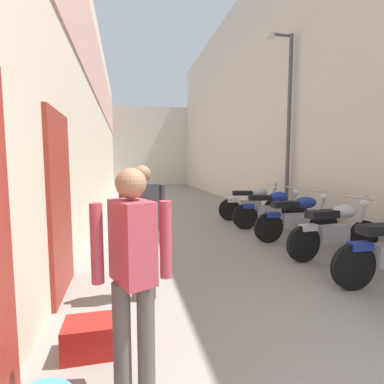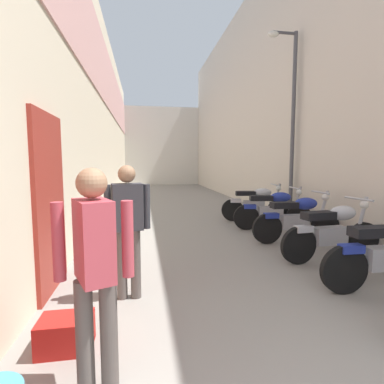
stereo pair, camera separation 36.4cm
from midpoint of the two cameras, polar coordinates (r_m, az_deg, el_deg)
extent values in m
plane|color=gray|center=(8.96, -2.28, -4.52)|extent=(36.49, 36.49, 0.00)
cube|color=beige|center=(10.84, -19.36, 13.51)|extent=(0.40, 20.49, 6.24)
cube|color=#9E2D23|center=(3.98, -26.54, -2.11)|extent=(0.06, 1.10, 2.20)
cube|color=#DBA39E|center=(11.10, -18.47, 20.60)|extent=(0.04, 20.49, 2.00)
cube|color=beige|center=(11.76, 9.75, 16.98)|extent=(0.40, 20.49, 7.80)
cube|color=beige|center=(22.00, -8.64, 8.62)|extent=(8.14, 2.00, 5.43)
cylinder|color=black|center=(4.24, 26.47, -12.77)|extent=(0.60, 0.09, 0.60)
cube|color=black|center=(4.34, 30.37, -6.25)|extent=(0.52, 0.23, 0.12)
cube|color=navy|center=(4.21, 27.50, -9.24)|extent=(0.28, 0.15, 0.10)
cylinder|color=black|center=(5.89, 28.58, -7.71)|extent=(0.60, 0.14, 0.60)
cylinder|color=black|center=(5.07, 18.75, -9.43)|extent=(0.60, 0.14, 0.60)
cube|color=#9E9EA3|center=(5.40, 23.71, -7.37)|extent=(0.58, 0.25, 0.28)
ellipsoid|color=#B7B7BC|center=(5.49, 25.64, -3.42)|extent=(0.50, 0.31, 0.24)
cube|color=black|center=(5.19, 21.97, -4.01)|extent=(0.54, 0.27, 0.12)
cylinder|color=#9E9EA3|center=(5.78, 28.27, -4.42)|extent=(0.25, 0.08, 0.77)
cylinder|color=#9E9EA3|center=(5.68, 27.96, -1.00)|extent=(0.09, 0.58, 0.04)
sphere|color=silver|center=(5.78, 28.73, -1.93)|extent=(0.14, 0.14, 0.14)
cube|color=#B7B7BC|center=(5.06, 19.58, -6.47)|extent=(0.29, 0.17, 0.10)
cylinder|color=black|center=(6.71, 22.60, -5.87)|extent=(0.60, 0.08, 0.60)
cylinder|color=black|center=(6.08, 12.88, -6.75)|extent=(0.60, 0.08, 0.60)
cube|color=#9E9EA3|center=(6.32, 17.63, -5.28)|extent=(0.56, 0.20, 0.28)
ellipsoid|color=navy|center=(6.38, 19.51, -1.97)|extent=(0.48, 0.26, 0.24)
cube|color=black|center=(6.15, 15.87, -2.32)|extent=(0.52, 0.22, 0.12)
cylinder|color=#9E9EA3|center=(6.61, 22.22, -2.95)|extent=(0.25, 0.06, 0.77)
cylinder|color=#9E9EA3|center=(6.53, 21.83, 0.06)|extent=(0.04, 0.58, 0.04)
sphere|color=silver|center=(6.61, 22.66, -0.78)|extent=(0.14, 0.14, 0.14)
cube|color=navy|center=(6.06, 13.62, -4.30)|extent=(0.28, 0.14, 0.10)
cylinder|color=black|center=(7.54, 18.09, -4.47)|extent=(0.61, 0.17, 0.60)
cylinder|color=black|center=(7.17, 8.74, -4.76)|extent=(0.61, 0.17, 0.60)
cube|color=#9E9EA3|center=(7.29, 13.18, -3.71)|extent=(0.58, 0.29, 0.28)
ellipsoid|color=navy|center=(7.31, 14.97, -0.88)|extent=(0.52, 0.33, 0.24)
cube|color=black|center=(7.18, 11.49, -1.08)|extent=(0.55, 0.30, 0.12)
cylinder|color=#9E9EA3|center=(7.46, 17.68, -1.84)|extent=(0.25, 0.10, 0.77)
cylinder|color=#9E9EA3|center=(7.40, 17.26, 0.84)|extent=(0.13, 0.58, 0.04)
sphere|color=silver|center=(7.45, 18.10, 0.08)|extent=(0.14, 0.14, 0.14)
cube|color=navy|center=(7.15, 9.40, -2.69)|extent=(0.30, 0.18, 0.10)
cylinder|color=black|center=(8.45, 14.41, -3.27)|extent=(0.60, 0.18, 0.60)
cylinder|color=black|center=(8.17, 5.99, -3.43)|extent=(0.60, 0.18, 0.60)
cube|color=#9E9EA3|center=(8.26, 9.95, -2.54)|extent=(0.59, 0.29, 0.28)
ellipsoid|color=#B7B7BC|center=(8.27, 11.54, -0.05)|extent=(0.52, 0.34, 0.24)
cube|color=black|center=(8.17, 8.41, -0.20)|extent=(0.55, 0.31, 0.12)
cylinder|color=#9E9EA3|center=(8.38, 14.01, -0.92)|extent=(0.25, 0.10, 0.77)
cylinder|color=#9E9EA3|center=(8.33, 13.61, 1.47)|extent=(0.13, 0.58, 0.04)
sphere|color=silver|center=(8.37, 14.38, 0.78)|extent=(0.14, 0.14, 0.14)
cube|color=#B7B7BC|center=(8.14, 6.56, -1.61)|extent=(0.30, 0.19, 0.10)
cylinder|color=#564C47|center=(2.30, -18.26, -25.76)|extent=(0.12, 0.12, 0.82)
cylinder|color=#564C47|center=(2.29, -13.84, -25.78)|extent=(0.12, 0.12, 0.82)
cube|color=#B23D47|center=(2.03, -16.60, -9.16)|extent=(0.32, 0.39, 0.54)
sphere|color=#997051|center=(1.97, -16.92, 1.61)|extent=(0.20, 0.20, 0.20)
cylinder|color=#B23D47|center=(2.06, -22.80, -9.17)|extent=(0.08, 0.08, 0.52)
cylinder|color=#B23D47|center=(2.02, -10.30, -9.04)|extent=(0.08, 0.08, 0.52)
cylinder|color=#564C47|center=(3.62, -13.57, -13.67)|extent=(0.12, 0.12, 0.82)
cylinder|color=#564C47|center=(3.62, -10.96, -13.61)|extent=(0.12, 0.12, 0.82)
cube|color=#333338|center=(3.45, -12.50, -2.93)|extent=(0.37, 0.26, 0.54)
sphere|color=#997051|center=(3.41, -12.64, 3.39)|extent=(0.20, 0.20, 0.20)
cylinder|color=#333338|center=(3.46, -16.16, -3.00)|extent=(0.08, 0.08, 0.52)
cylinder|color=#333338|center=(3.46, -8.85, -2.84)|extent=(0.08, 0.08, 0.52)
cube|color=red|center=(2.95, -22.58, -24.45)|extent=(0.44, 0.32, 0.28)
cylinder|color=#47474C|center=(8.22, 16.89, 11.21)|extent=(0.10, 0.10, 4.83)
cylinder|color=#47474C|center=(8.64, 15.47, 27.16)|extent=(0.60, 0.07, 0.07)
ellipsoid|color=silver|center=(8.50, 13.45, 27.23)|extent=(0.28, 0.18, 0.14)
camera|label=1|loc=(0.18, -91.56, -0.16)|focal=27.67mm
camera|label=2|loc=(0.18, 88.44, 0.16)|focal=27.67mm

